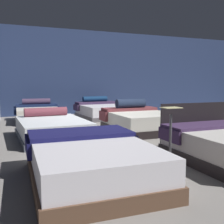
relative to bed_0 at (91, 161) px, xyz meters
The scene contains 8 objects.
ground_plane 3.31m from the bed_0, 68.40° to the left, with size 18.00×18.00×0.02m, color gray.
showroom_back_wall 8.00m from the bed_0, 81.10° to the left, with size 18.00×0.06×3.50m, color navy.
bed_0 is the anchor object (origin of this frame).
bed_2 2.98m from the bed_0, 90.49° to the left, with size 1.60×2.21×0.67m.
bed_3 3.87m from the bed_0, 52.43° to the left, with size 1.72×1.99×0.85m.
bed_4 6.11m from the bed_0, 89.82° to the left, with size 1.59×2.00×0.74m.
bed_5 6.55m from the bed_0, 68.85° to the left, with size 1.75×2.04×0.78m.
price_sign 1.22m from the bed_0, ahead, with size 0.28×0.24×0.96m.
Camera 1 is at (-2.28, -6.48, 1.32)m, focal length 43.36 mm.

